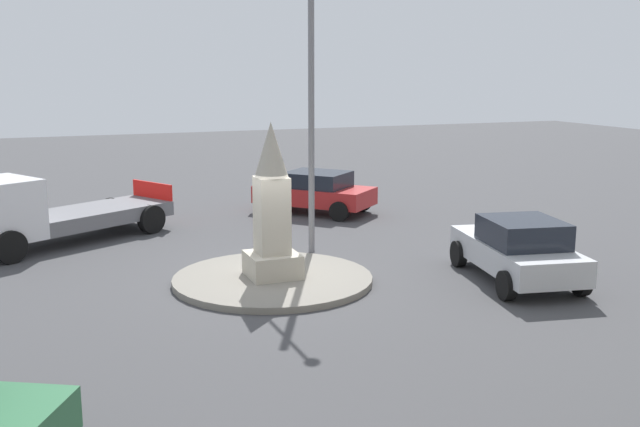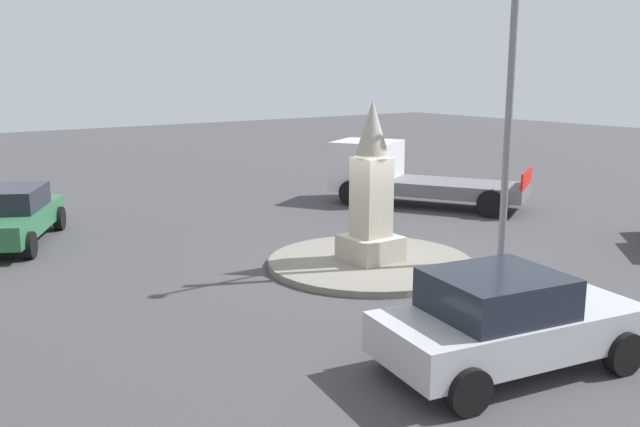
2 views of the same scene
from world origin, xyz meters
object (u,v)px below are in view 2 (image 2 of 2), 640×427
Objects in this scene: truck_white_far_side at (401,175)px; car_green_waiting at (8,215)px; streetlamp at (512,58)px; monument at (371,192)px; car_silver_parked_left at (506,321)px.

car_green_waiting is at bearing -9.47° from truck_white_far_side.
streetlamp reaches higher than truck_white_far_side.
truck_white_far_side is (-5.50, -4.94, -0.72)m from monument.
streetlamp is 8.30m from truck_white_far_side.
truck_white_far_side is (-7.43, -10.22, 0.20)m from car_silver_parked_left.
truck_white_far_side is at bearing -115.69° from streetlamp.
car_green_waiting is 0.72× the size of truck_white_far_side.
truck_white_far_side is (-3.25, -6.75, -3.58)m from streetlamp.
monument reaches higher than car_silver_parked_left.
monument is 0.78× the size of car_green_waiting.
car_green_waiting is at bearing -48.69° from monument.
streetlamp is 1.81× the size of car_silver_parked_left.
monument reaches higher than car_green_waiting.
car_silver_parked_left is at bearing 69.87° from monument.
car_green_waiting is at bearing -71.35° from car_silver_parked_left.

